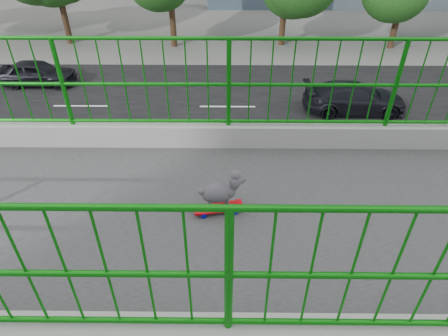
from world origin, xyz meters
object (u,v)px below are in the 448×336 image
(car_0, at_px, (0,230))
(skateboard, at_px, (218,208))
(poodle, at_px, (221,191))
(car_3, at_px, (355,98))
(car_4, at_px, (37,73))

(car_0, bearing_deg, skateboard, 51.12)
(poodle, relative_size, car_0, 0.12)
(car_0, xyz_separation_m, car_3, (-9.60, 14.07, 0.09))
(skateboard, height_order, car_3, skateboard)
(skateboard, bearing_deg, car_0, -139.67)
(poodle, xyz_separation_m, car_3, (-15.51, 6.71, -6.52))
(poodle, relative_size, car_4, 0.11)
(poodle, bearing_deg, car_0, -139.55)
(skateboard, distance_m, car_4, 22.71)
(car_3, bearing_deg, car_0, 124.30)
(car_0, relative_size, car_3, 0.75)
(poodle, bearing_deg, skateboard, -90.00)
(skateboard, bearing_deg, car_3, 145.75)
(poodle, xyz_separation_m, car_0, (-5.91, -7.36, -6.61))
(car_0, bearing_deg, car_3, 124.30)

